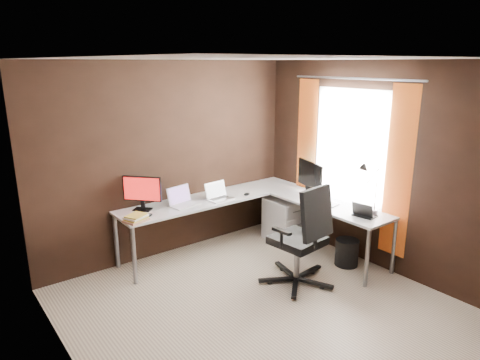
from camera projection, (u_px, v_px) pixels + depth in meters
name	position (u px, v px, depth m)	size (l,w,h in m)	color
room	(281.00, 183.00, 4.38)	(3.60, 3.60, 2.50)	beige
desk	(258.00, 204.00, 5.58)	(2.65, 2.25, 0.73)	silver
drawer_pedestal	(284.00, 219.00, 6.10)	(0.42, 0.50, 0.60)	silver
monitor_left	(142.00, 191.00, 5.16)	(0.34, 0.38, 0.42)	black
monitor_right	(310.00, 176.00, 5.72)	(0.20, 0.56, 0.47)	black
laptop_white	(182.00, 201.00, 5.38)	(0.38, 0.30, 0.23)	silver
laptop_silver	(218.00, 195.00, 5.62)	(0.34, 0.26, 0.22)	silver
laptop_black_big	(321.00, 201.00, 5.38)	(0.31, 0.40, 0.24)	black
laptop_black_small	(364.00, 213.00, 4.98)	(0.22, 0.28, 0.17)	black
book_stack	(136.00, 218.00, 4.83)	(0.29, 0.27, 0.08)	tan
mouse_left	(149.00, 215.00, 4.98)	(0.09, 0.06, 0.04)	black
mouse_corner	(247.00, 194.00, 5.77)	(0.09, 0.06, 0.04)	black
desk_lamp	(368.00, 183.00, 4.96)	(0.20, 0.23, 0.62)	slate
office_chair	(300.00, 256.00, 4.85)	(0.67, 0.67, 1.19)	black
wastebasket	(347.00, 252.00, 5.36)	(0.29, 0.29, 0.34)	black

